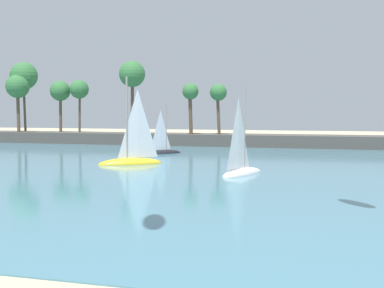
% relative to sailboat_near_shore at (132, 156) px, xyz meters
% --- Properties ---
extents(sea, '(220.00, 99.58, 0.06)m').
position_rel_sailboat_near_shore_xyz_m(sea, '(12.40, 17.95, -0.86)').
color(sea, teal).
rests_on(sea, ground).
extents(palm_headland, '(119.25, 6.40, 13.55)m').
position_rel_sailboat_near_shore_xyz_m(palm_headland, '(6.78, 27.78, 2.36)').
color(palm_headland, '#514C47').
rests_on(palm_headland, ground).
extents(sailboat_near_shore, '(6.32, 5.15, 9.21)m').
position_rel_sailboat_near_shore_xyz_m(sailboat_near_shore, '(0.00, 0.00, 0.00)').
color(sailboat_near_shore, yellow).
rests_on(sailboat_near_shore, sea).
extents(sailboat_toward_headland, '(3.55, 5.75, 8.01)m').
position_rel_sailboat_near_shore_xyz_m(sailboat_toward_headland, '(11.80, -5.10, -0.11)').
color(sailboat_toward_headland, white).
rests_on(sailboat_toward_headland, sea).
extents(sailboat_far_left, '(4.08, 4.29, 6.61)m').
position_rel_sailboat_near_shore_xyz_m(sailboat_far_left, '(-0.79, 12.28, -0.23)').
color(sailboat_far_left, black).
rests_on(sailboat_far_left, sea).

